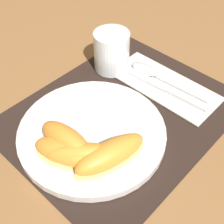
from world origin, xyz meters
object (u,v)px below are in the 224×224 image
(citrus_wedge_1, at_px, (70,153))
(citrus_wedge_3, at_px, (110,155))
(juice_glass, at_px, (112,53))
(fork, at_px, (90,133))
(plate, at_px, (90,131))
(knife, at_px, (162,87))
(spoon, at_px, (154,74))
(citrus_wedge_0, at_px, (66,141))
(citrus_wedge_2, at_px, (85,155))

(citrus_wedge_1, bearing_deg, citrus_wedge_3, -51.36)
(juice_glass, bearing_deg, citrus_wedge_1, -151.18)
(fork, bearing_deg, plate, 47.47)
(citrus_wedge_1, height_order, citrus_wedge_3, citrus_wedge_3)
(citrus_wedge_1, bearing_deg, plate, 19.65)
(knife, xyz_separation_m, fork, (-0.20, 0.01, 0.01))
(spoon, height_order, citrus_wedge_3, citrus_wedge_3)
(knife, height_order, citrus_wedge_0, citrus_wedge_0)
(knife, bearing_deg, citrus_wedge_2, -174.01)
(spoon, relative_size, citrus_wedge_3, 1.37)
(fork, distance_m, citrus_wedge_0, 0.05)
(spoon, bearing_deg, citrus_wedge_0, -175.65)
(citrus_wedge_2, bearing_deg, citrus_wedge_1, 119.24)
(juice_glass, xyz_separation_m, citrus_wedge_0, (-0.23, -0.11, -0.00))
(plate, bearing_deg, citrus_wedge_0, -175.89)
(fork, bearing_deg, citrus_wedge_1, -165.84)
(fork, xyz_separation_m, citrus_wedge_0, (-0.05, 0.01, 0.02))
(spoon, xyz_separation_m, citrus_wedge_0, (-0.27, -0.02, 0.03))
(fork, height_order, citrus_wedge_0, citrus_wedge_0)
(citrus_wedge_0, height_order, citrus_wedge_2, citrus_wedge_0)
(citrus_wedge_1, bearing_deg, fork, 14.16)
(fork, distance_m, citrus_wedge_2, 0.06)
(knife, xyz_separation_m, citrus_wedge_1, (-0.26, -0.00, 0.03))
(spoon, distance_m, citrus_wedge_0, 0.27)
(citrus_wedge_2, bearing_deg, spoon, 13.12)
(fork, xyz_separation_m, citrus_wedge_3, (-0.02, -0.07, 0.02))
(plate, relative_size, citrus_wedge_2, 2.21)
(citrus_wedge_0, bearing_deg, fork, -5.84)
(citrus_wedge_1, bearing_deg, citrus_wedge_2, -60.76)
(knife, bearing_deg, citrus_wedge_0, 176.34)
(citrus_wedge_0, bearing_deg, knife, -3.66)
(citrus_wedge_3, bearing_deg, spoon, 21.00)
(plate, distance_m, knife, 0.19)
(plate, xyz_separation_m, juice_glass, (0.17, 0.11, 0.03))
(juice_glass, relative_size, citrus_wedge_0, 0.78)
(spoon, bearing_deg, knife, -119.83)
(fork, relative_size, citrus_wedge_1, 1.19)
(juice_glass, height_order, knife, juice_glass)
(fork, xyz_separation_m, citrus_wedge_2, (-0.05, -0.04, 0.01))
(knife, distance_m, spoon, 0.04)
(citrus_wedge_0, bearing_deg, citrus_wedge_2, -86.62)
(citrus_wedge_0, bearing_deg, spoon, 4.35)
(knife, relative_size, fork, 1.38)
(citrus_wedge_0, xyz_separation_m, citrus_wedge_3, (0.03, -0.07, -0.00))
(knife, xyz_separation_m, citrus_wedge_3, (-0.22, -0.06, 0.03))
(plate, relative_size, citrus_wedge_1, 1.95)
(juice_glass, bearing_deg, knife, -81.67)
(knife, height_order, fork, fork)
(fork, bearing_deg, knife, -3.12)
(knife, bearing_deg, citrus_wedge_1, -179.10)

